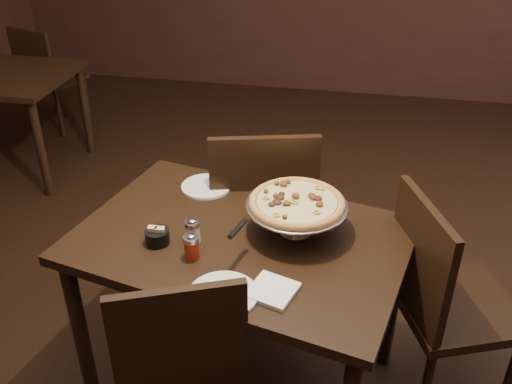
# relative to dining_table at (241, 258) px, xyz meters

# --- Properties ---
(room) EXTENTS (6.04, 7.04, 2.84)m
(room) POSITION_rel_dining_table_xyz_m (0.14, 0.10, 0.74)
(room) COLOR black
(room) RESTS_ON ground
(dining_table) EXTENTS (1.36, 1.06, 0.76)m
(dining_table) POSITION_rel_dining_table_xyz_m (0.00, 0.00, 0.00)
(dining_table) COLOR black
(dining_table) RESTS_ON ground
(pizza_stand) EXTENTS (0.38, 0.38, 0.16)m
(pizza_stand) POSITION_rel_dining_table_xyz_m (0.20, 0.07, 0.23)
(pizza_stand) COLOR silver
(pizza_stand) RESTS_ON dining_table
(parmesan_shaker) EXTENTS (0.06, 0.06, 0.10)m
(parmesan_shaker) POSITION_rel_dining_table_xyz_m (-0.16, -0.06, 0.15)
(parmesan_shaker) COLOR #EDEBB8
(parmesan_shaker) RESTS_ON dining_table
(pepper_flake_shaker) EXTENTS (0.06, 0.06, 0.10)m
(pepper_flake_shaker) POSITION_rel_dining_table_xyz_m (-0.14, -0.16, 0.15)
(pepper_flake_shaker) COLOR maroon
(pepper_flake_shaker) RESTS_ON dining_table
(packet_caddy) EXTENTS (0.09, 0.09, 0.07)m
(packet_caddy) POSITION_rel_dining_table_xyz_m (-0.29, -0.10, 0.13)
(packet_caddy) COLOR black
(packet_caddy) RESTS_ON dining_table
(napkin_stack) EXTENTS (0.18, 0.18, 0.02)m
(napkin_stack) POSITION_rel_dining_table_xyz_m (0.17, -0.29, 0.11)
(napkin_stack) COLOR white
(napkin_stack) RESTS_ON dining_table
(plate_left) EXTENTS (0.21, 0.21, 0.01)m
(plate_left) POSITION_rel_dining_table_xyz_m (-0.22, 0.32, 0.11)
(plate_left) COLOR white
(plate_left) RESTS_ON dining_table
(plate_near) EXTENTS (0.23, 0.23, 0.01)m
(plate_near) POSITION_rel_dining_table_xyz_m (0.02, -0.34, 0.11)
(plate_near) COLOR white
(plate_near) RESTS_ON dining_table
(serving_spatula) EXTENTS (0.13, 0.13, 0.02)m
(serving_spatula) POSITION_rel_dining_table_xyz_m (0.02, -0.13, 0.22)
(serving_spatula) COLOR silver
(serving_spatula) RESTS_ON pizza_stand
(chair_far) EXTENTS (0.57, 0.57, 1.00)m
(chair_far) POSITION_rel_dining_table_xyz_m (-0.01, 0.49, -0.11)
(chair_far) COLOR black
(chair_far) RESTS_ON ground
(chair_side) EXTENTS (0.57, 0.57, 0.95)m
(chair_side) POSITION_rel_dining_table_xyz_m (0.78, 0.09, -0.14)
(chair_side) COLOR black
(chair_side) RESTS_ON ground
(bg_chair_far) EXTENTS (0.49, 0.49, 0.85)m
(bg_chair_far) POSITION_rel_dining_table_xyz_m (-2.08, 2.27, -0.19)
(bg_chair_far) COLOR black
(bg_chair_far) RESTS_ON ground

